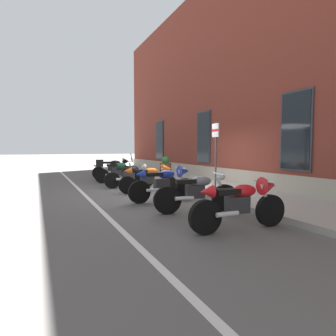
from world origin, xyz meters
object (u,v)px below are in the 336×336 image
(motorcycle_black_naked, at_px, (130,176))
(motorcycle_grey_naked, at_px, (198,193))
(barrel_planter, at_px, (165,168))
(parking_sign, at_px, (216,147))
(motorcycle_black_sport, at_px, (115,168))
(motorcycle_red_sport, at_px, (243,201))
(motorcycle_blue_sport, at_px, (166,182))
(motorcycle_orange_sport, at_px, (151,177))
(motorcycle_green_touring, at_px, (116,171))

(motorcycle_black_naked, xyz_separation_m, motorcycle_grey_naked, (4.99, 0.16, 0.01))
(barrel_planter, bearing_deg, parking_sign, -4.58)
(motorcycle_black_sport, xyz_separation_m, motorcycle_grey_naked, (8.38, -0.05, -0.10))
(motorcycle_grey_naked, height_order, motorcycle_red_sport, motorcycle_red_sport)
(motorcycle_blue_sport, bearing_deg, motorcycle_black_sport, 178.83)
(barrel_planter, bearing_deg, motorcycle_red_sport, -14.25)
(motorcycle_orange_sport, bearing_deg, barrel_planter, 148.62)
(motorcycle_grey_naked, xyz_separation_m, barrel_planter, (-6.83, 2.18, 0.12))
(parking_sign, bearing_deg, motorcycle_blue_sport, -83.51)
(motorcycle_blue_sport, relative_size, parking_sign, 0.96)
(motorcycle_blue_sport, bearing_deg, motorcycle_red_sport, 1.87)
(motorcycle_black_sport, bearing_deg, motorcycle_green_touring, -12.19)
(motorcycle_blue_sport, bearing_deg, motorcycle_grey_naked, 2.77)
(motorcycle_green_touring, distance_m, motorcycle_grey_naked, 6.76)
(barrel_planter, bearing_deg, motorcycle_grey_naked, -17.73)
(motorcycle_black_sport, height_order, motorcycle_red_sport, motorcycle_black_sport)
(motorcycle_orange_sport, relative_size, barrel_planter, 1.99)
(motorcycle_orange_sport, xyz_separation_m, motorcycle_grey_naked, (3.37, -0.07, -0.07))
(motorcycle_orange_sport, xyz_separation_m, motorcycle_blue_sport, (1.66, -0.16, 0.01))
(parking_sign, bearing_deg, motorcycle_red_sport, -26.20)
(motorcycle_black_naked, relative_size, barrel_planter, 1.97)
(motorcycle_black_sport, distance_m, barrel_planter, 2.64)
(motorcycle_black_sport, distance_m, parking_sign, 6.77)
(motorcycle_grey_naked, height_order, barrel_planter, barrel_planter)
(motorcycle_black_naked, relative_size, parking_sign, 0.91)
(motorcycle_green_touring, xyz_separation_m, motorcycle_grey_naked, (6.75, 0.30, -0.08))
(motorcycle_orange_sport, bearing_deg, parking_sign, 49.77)
(motorcycle_black_naked, height_order, motorcycle_grey_naked, motorcycle_grey_naked)
(motorcycle_grey_naked, relative_size, barrel_planter, 2.05)
(motorcycle_black_sport, relative_size, motorcycle_orange_sport, 1.00)
(parking_sign, xyz_separation_m, barrel_planter, (-4.91, 0.39, -1.01))
(motorcycle_orange_sport, relative_size, motorcycle_red_sport, 0.97)
(motorcycle_black_sport, xyz_separation_m, parking_sign, (6.46, 1.74, 1.03))
(motorcycle_black_sport, distance_m, motorcycle_green_touring, 1.67)
(motorcycle_blue_sport, xyz_separation_m, motorcycle_red_sport, (3.37, 0.11, -0.02))
(motorcycle_black_naked, distance_m, motorcycle_grey_naked, 5.00)
(motorcycle_orange_sport, height_order, motorcycle_grey_naked, motorcycle_orange_sport)
(motorcycle_green_touring, relative_size, motorcycle_black_naked, 1.01)
(motorcycle_orange_sport, relative_size, parking_sign, 0.92)
(motorcycle_blue_sport, distance_m, motorcycle_red_sport, 3.37)
(motorcycle_grey_naked, bearing_deg, motorcycle_orange_sport, 178.73)
(motorcycle_orange_sport, distance_m, motorcycle_grey_naked, 3.37)
(motorcycle_green_touring, xyz_separation_m, motorcycle_red_sport, (8.41, 0.33, -0.01))
(motorcycle_red_sport, bearing_deg, motorcycle_green_touring, -177.78)
(motorcycle_black_sport, relative_size, motorcycle_red_sport, 0.97)
(motorcycle_black_naked, distance_m, motorcycle_orange_sport, 1.64)
(parking_sign, bearing_deg, motorcycle_black_naked, -147.60)
(barrel_planter, bearing_deg, motorcycle_blue_sport, -23.87)
(motorcycle_black_naked, xyz_separation_m, parking_sign, (3.07, 1.95, 1.14))
(motorcycle_black_naked, distance_m, barrel_planter, 2.98)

